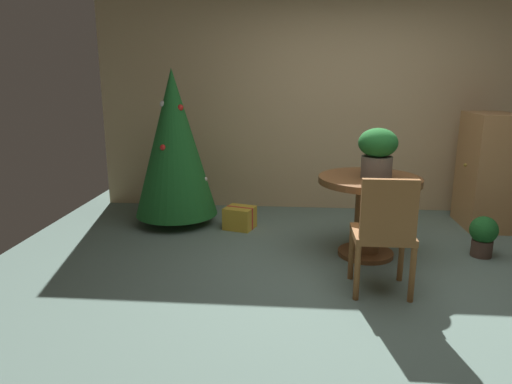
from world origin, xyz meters
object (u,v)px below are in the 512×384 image
flower_vase (378,150)px  holiday_tree (174,143)px  round_dining_table (368,202)px  wooden_cabinet (486,171)px  wooden_chair_near (385,229)px  gift_box_gold (240,218)px  potted_plant (483,235)px

flower_vase → holiday_tree: 2.18m
round_dining_table → wooden_cabinet: (1.38, 0.99, 0.11)m
round_dining_table → holiday_tree: holiday_tree is taller
wooden_chair_near → gift_box_gold: 1.96m
wooden_chair_near → wooden_cabinet: bearing=52.2°
flower_vase → wooden_chair_near: bearing=-93.6°
holiday_tree → potted_plant: size_ratio=4.50×
wooden_cabinet → potted_plant: 1.06m
gift_box_gold → wooden_cabinet: wooden_cabinet is taller
wooden_chair_near → holiday_tree: size_ratio=0.54×
gift_box_gold → potted_plant: bearing=-14.8°
flower_vase → wooden_cabinet: (1.33, 1.03, -0.36)m
round_dining_table → flower_vase: bearing=-35.0°
wooden_chair_near → holiday_tree: holiday_tree is taller
gift_box_gold → holiday_tree: bearing=169.3°
wooden_chair_near → holiday_tree: (-1.96, 1.60, 0.39)m
flower_vase → potted_plant: 1.27m
holiday_tree → gift_box_gold: bearing=-10.7°
round_dining_table → wooden_cabinet: bearing=35.8°
flower_vase → wooden_cabinet: size_ratio=0.35×
gift_box_gold → round_dining_table: bearing=-28.4°
wooden_chair_near → potted_plant: wooden_chair_near is taller
flower_vase → holiday_tree: (-2.01, 0.84, -0.08)m
round_dining_table → wooden_cabinet: size_ratio=0.74×
round_dining_table → flower_vase: 0.48m
round_dining_table → holiday_tree: 2.16m
wooden_chair_near → gift_box_gold: bearing=130.4°
wooden_chair_near → potted_plant: bearing=39.0°
flower_vase → round_dining_table: bearing=145.0°
flower_vase → wooden_cabinet: 1.72m
round_dining_table → flower_vase: (0.05, -0.03, 0.48)m
round_dining_table → gift_box_gold: size_ratio=2.51×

